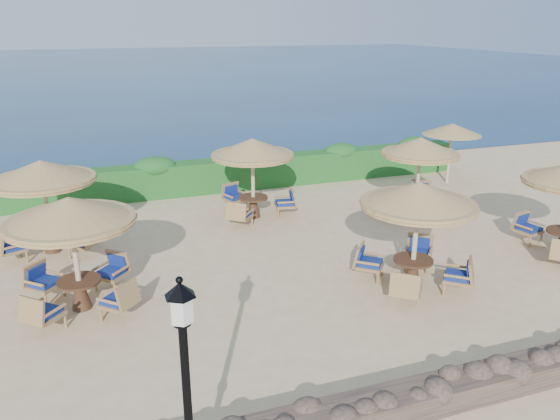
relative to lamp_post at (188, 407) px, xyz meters
The scene contains 11 objects.
ground 8.47m from the lamp_post, 54.78° to the left, with size 120.00×120.00×0.00m, color beige.
sea 76.97m from the lamp_post, 86.42° to the left, with size 160.00×160.00×0.00m, color #0C284E.
hedge 14.83m from the lamp_post, 71.08° to the left, with size 18.00×0.90×1.20m, color #19501E.
stone_wall 5.02m from the lamp_post, ahead, with size 15.00×0.65×0.44m, color brown.
lamp_post is the anchor object (origin of this frame).
extra_parasol 17.41m from the lamp_post, 43.60° to the left, with size 2.30×2.30×2.41m.
cafe_set_0 6.26m from the lamp_post, 102.85° to the left, with size 2.80×2.80×2.65m.
cafe_set_1 7.80m from the lamp_post, 36.19° to the left, with size 2.77×2.77×2.65m.
cafe_set_3 10.02m from the lamp_post, 102.38° to the left, with size 2.85×2.85×2.65m.
cafe_set_4 11.42m from the lamp_post, 69.22° to the left, with size 2.78×2.78×2.65m.
cafe_set_5 12.92m from the lamp_post, 44.41° to the left, with size 2.70×2.74×2.65m.
Camera 1 is at (-5.58, -12.56, 6.17)m, focal length 35.00 mm.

